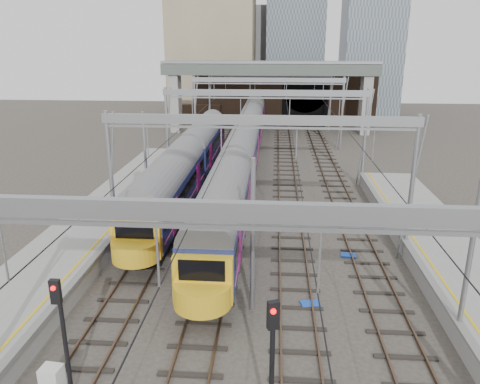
# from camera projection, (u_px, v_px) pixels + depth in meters

# --- Properties ---
(ground) EXTENTS (160.00, 160.00, 0.00)m
(ground) POSITION_uv_depth(u_px,v_px,m) (250.00, 336.00, 19.14)
(ground) COLOR #38332D
(ground) RESTS_ON ground
(platform_left) EXTENTS (4.32, 55.00, 1.12)m
(platform_left) POSITION_uv_depth(u_px,v_px,m) (38.00, 284.00, 22.08)
(platform_left) COLOR gray
(platform_left) RESTS_ON ground
(tracks) EXTENTS (14.40, 80.00, 0.22)m
(tracks) POSITION_uv_depth(u_px,v_px,m) (261.00, 211.00, 33.39)
(tracks) COLOR #4C3828
(tracks) RESTS_ON ground
(overhead_line) EXTENTS (16.80, 80.00, 8.00)m
(overhead_line) POSITION_uv_depth(u_px,v_px,m) (265.00, 107.00, 37.56)
(overhead_line) COLOR gray
(overhead_line) RESTS_ON ground
(retaining_wall) EXTENTS (28.00, 2.75, 9.00)m
(retaining_wall) POSITION_uv_depth(u_px,v_px,m) (280.00, 95.00, 67.06)
(retaining_wall) COLOR black
(retaining_wall) RESTS_ON ground
(overbridge) EXTENTS (28.00, 3.00, 9.25)m
(overbridge) POSITION_uv_depth(u_px,v_px,m) (270.00, 77.00, 60.64)
(overbridge) COLOR gray
(overbridge) RESTS_ON ground
(city_skyline) EXTENTS (37.50, 27.50, 60.00)m
(city_skyline) POSITION_uv_depth(u_px,v_px,m) (289.00, 9.00, 80.71)
(city_skyline) COLOR tan
(city_skyline) RESTS_ON ground
(train_main) EXTENTS (2.61, 60.33, 4.55)m
(train_main) POSITION_uv_depth(u_px,v_px,m) (247.00, 136.00, 47.75)
(train_main) COLOR black
(train_main) RESTS_ON ground
(train_second) EXTENTS (2.61, 30.24, 4.56)m
(train_second) POSITION_uv_depth(u_px,v_px,m) (189.00, 161.00, 37.59)
(train_second) COLOR black
(train_second) RESTS_ON ground
(signal_near_left) EXTENTS (0.32, 0.45, 4.49)m
(signal_near_left) POSITION_uv_depth(u_px,v_px,m) (62.00, 324.00, 14.96)
(signal_near_left) COLOR black
(signal_near_left) RESTS_ON ground
(signal_near_centre) EXTENTS (0.37, 0.46, 4.69)m
(signal_near_centre) POSITION_uv_depth(u_px,v_px,m) (272.00, 352.00, 13.41)
(signal_near_centre) COLOR black
(signal_near_centre) RESTS_ON ground
(equip_cover_a) EXTENTS (0.96, 0.77, 0.10)m
(equip_cover_a) POSITION_uv_depth(u_px,v_px,m) (310.00, 304.00, 21.38)
(equip_cover_a) COLOR blue
(equip_cover_a) RESTS_ON ground
(equip_cover_b) EXTENTS (0.78, 0.58, 0.09)m
(equip_cover_b) POSITION_uv_depth(u_px,v_px,m) (287.00, 229.00, 29.98)
(equip_cover_b) COLOR blue
(equip_cover_b) RESTS_ON ground
(equip_cover_c) EXTENTS (0.91, 0.70, 0.10)m
(equip_cover_c) POSITION_uv_depth(u_px,v_px,m) (348.00, 255.00, 26.29)
(equip_cover_c) COLOR blue
(equip_cover_c) RESTS_ON ground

